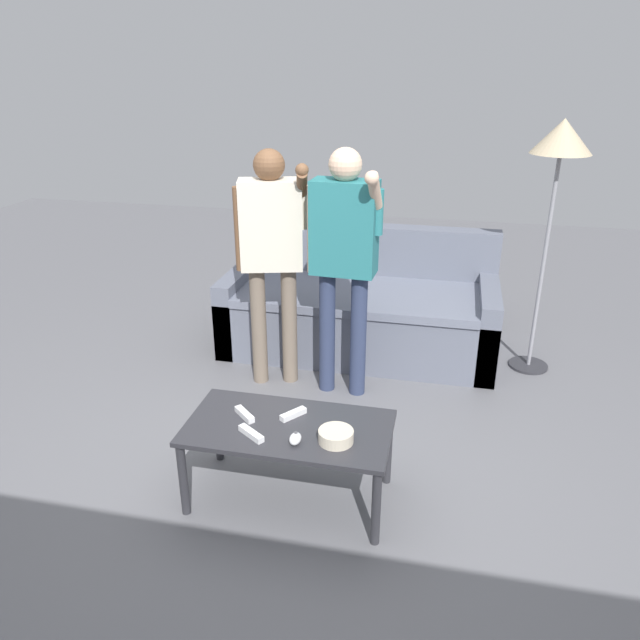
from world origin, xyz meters
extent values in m
plane|color=slate|center=(0.00, 0.00, 0.00)|extent=(12.00, 12.00, 0.00)
cube|color=slate|center=(0.20, 1.57, 0.22)|extent=(2.05, 0.95, 0.45)
cube|color=slate|center=(0.20, 1.50, 0.48)|extent=(1.77, 0.83, 0.06)
cube|color=slate|center=(0.20, 1.96, 0.67)|extent=(2.05, 0.18, 0.45)
cube|color=slate|center=(-0.76, 1.57, 0.30)|extent=(0.14, 0.95, 0.59)
cube|color=slate|center=(1.15, 1.57, 0.30)|extent=(0.14, 0.95, 0.59)
cube|color=#2D2D33|center=(0.13, -0.29, 0.42)|extent=(1.02, 0.53, 0.03)
cylinder|color=#2D2D33|center=(-0.34, -0.52, 0.20)|extent=(0.04, 0.04, 0.41)
cylinder|color=#2D2D33|center=(0.61, -0.52, 0.20)|extent=(0.04, 0.04, 0.41)
cylinder|color=#2D2D33|center=(-0.34, -0.06, 0.20)|extent=(0.04, 0.04, 0.41)
cylinder|color=#2D2D33|center=(0.61, -0.06, 0.20)|extent=(0.04, 0.04, 0.41)
cylinder|color=beige|center=(0.39, -0.37, 0.46)|extent=(0.17, 0.17, 0.06)
ellipsoid|color=white|center=(0.20, -0.42, 0.46)|extent=(0.06, 0.09, 0.05)
cylinder|color=#4C4C51|center=(0.20, -0.41, 0.48)|extent=(0.02, 0.02, 0.01)
cylinder|color=#2D2D33|center=(1.48, 1.51, 0.01)|extent=(0.28, 0.28, 0.02)
cylinder|color=gray|center=(1.48, 1.51, 0.78)|extent=(0.03, 0.03, 1.52)
cone|color=#C1AD89|center=(1.48, 1.51, 1.65)|extent=(0.39, 0.39, 0.22)
cylinder|color=#756656|center=(-0.40, 0.88, 0.42)|extent=(0.10, 0.10, 0.84)
cylinder|color=#756656|center=(-0.20, 0.94, 0.42)|extent=(0.10, 0.10, 0.84)
cube|color=beige|center=(-0.30, 0.91, 1.13)|extent=(0.44, 0.31, 0.58)
sphere|color=brown|center=(-0.30, 0.91, 1.51)|extent=(0.20, 0.20, 0.20)
cylinder|color=brown|center=(-0.49, 0.86, 1.10)|extent=(0.07, 0.07, 0.55)
cylinder|color=beige|center=(-0.10, 0.96, 1.24)|extent=(0.07, 0.07, 0.27)
cylinder|color=brown|center=(-0.08, 0.88, 1.40)|extent=(0.13, 0.26, 0.23)
sphere|color=brown|center=(-0.06, 0.79, 1.50)|extent=(0.08, 0.08, 0.08)
cylinder|color=#2D3856|center=(0.08, 0.87, 0.43)|extent=(0.11, 0.11, 0.85)
cylinder|color=#2D3856|center=(0.30, 0.86, 0.43)|extent=(0.11, 0.11, 0.85)
cube|color=#28757A|center=(0.19, 0.87, 1.15)|extent=(0.42, 0.24, 0.59)
sphere|color=beige|center=(0.19, 0.87, 1.53)|extent=(0.20, 0.20, 0.20)
cylinder|color=beige|center=(-0.01, 0.88, 1.12)|extent=(0.07, 0.07, 0.55)
cylinder|color=#28757A|center=(0.39, 0.86, 1.26)|extent=(0.07, 0.07, 0.28)
cylinder|color=beige|center=(0.39, 0.75, 1.41)|extent=(0.08, 0.24, 0.25)
sphere|color=beige|center=(0.38, 0.65, 1.50)|extent=(0.08, 0.08, 0.08)
cube|color=white|center=(0.13, -0.20, 0.45)|extent=(0.12, 0.14, 0.03)
cylinder|color=silver|center=(0.15, -0.18, 0.47)|extent=(0.01, 0.01, 0.00)
cube|color=silver|center=(0.11, -0.24, 0.47)|extent=(0.02, 0.02, 0.00)
cube|color=white|center=(-0.11, -0.26, 0.45)|extent=(0.14, 0.13, 0.03)
cylinder|color=silver|center=(-0.13, -0.24, 0.47)|extent=(0.01, 0.01, 0.00)
cube|color=silver|center=(-0.07, -0.29, 0.47)|extent=(0.02, 0.02, 0.00)
cube|color=white|center=(-0.02, -0.42, 0.45)|extent=(0.15, 0.12, 0.03)
cylinder|color=silver|center=(-0.04, -0.40, 0.47)|extent=(0.01, 0.01, 0.00)
cube|color=silver|center=(0.02, -0.44, 0.47)|extent=(0.02, 0.02, 0.00)
camera|label=1|loc=(0.84, -2.75, 2.10)|focal=34.12mm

